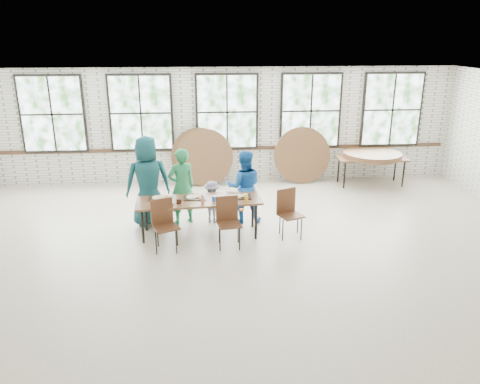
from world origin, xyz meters
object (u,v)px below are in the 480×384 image
at_px(chair_near_left, 164,220).
at_px(chair_near_right, 228,217).
at_px(storage_table, 372,159).
at_px(dining_table, 199,202).

height_order(chair_near_left, chair_near_right, same).
distance_m(chair_near_left, storage_table, 6.21).
relative_size(chair_near_left, storage_table, 0.52).
relative_size(dining_table, chair_near_left, 2.58).
bearing_deg(storage_table, chair_near_right, -136.73).
xyz_separation_m(chair_near_left, storage_table, (5.14, 3.48, 0.13)).
bearing_deg(chair_near_right, dining_table, 127.59).
distance_m(dining_table, storage_table, 5.36).
distance_m(chair_near_right, storage_table, 5.24).
bearing_deg(storage_table, dining_table, -144.60).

